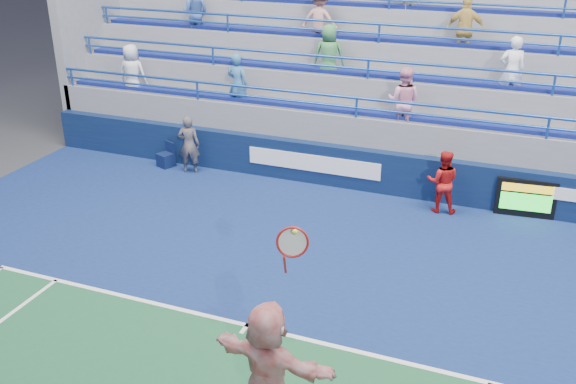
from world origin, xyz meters
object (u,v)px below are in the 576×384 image
at_px(serve_speed_board, 526,198).
at_px(ball_girl, 443,182).
at_px(tennis_player, 268,367).
at_px(line_judge, 189,144).
at_px(judge_chair, 166,159).

xyz_separation_m(serve_speed_board, ball_girl, (-1.89, -0.44, 0.30)).
xyz_separation_m(serve_speed_board, tennis_player, (-3.02, -8.33, 0.53)).
distance_m(tennis_player, line_judge, 9.76).
distance_m(judge_chair, tennis_player, 10.38).
bearing_deg(serve_speed_board, judge_chair, -178.25).
bearing_deg(ball_girl, judge_chair, -9.60).
relative_size(tennis_player, line_judge, 1.99).
height_order(tennis_player, ball_girl, tennis_player).
relative_size(serve_speed_board, tennis_player, 0.43).
distance_m(serve_speed_board, line_judge, 8.72).
xyz_separation_m(tennis_player, ball_girl, (1.13, 7.90, -0.23)).
bearing_deg(judge_chair, ball_girl, -1.10).
bearing_deg(ball_girl, serve_speed_board, -175.42).
distance_m(serve_speed_board, judge_chair, 9.54).
height_order(line_judge, ball_girl, line_judge).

